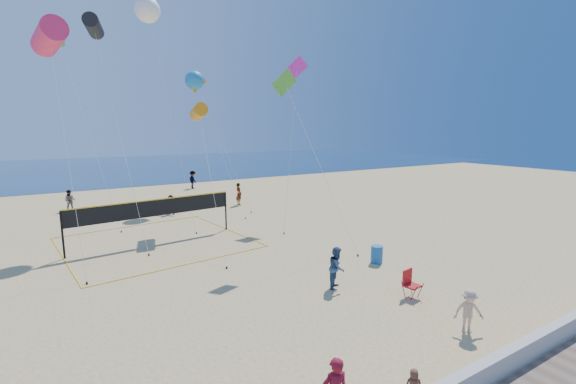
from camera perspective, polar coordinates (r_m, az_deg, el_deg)
ground at (r=12.30m, az=7.64°, el=-22.57°), size 120.00×120.00×0.00m
ocean at (r=70.64m, az=-25.93°, el=3.25°), size 140.00×50.00×0.03m
bystander_a at (r=16.19m, az=7.25°, el=-11.03°), size 1.06×1.05×1.72m
bystander_b at (r=14.12m, az=25.19°, el=-15.66°), size 1.08×0.97×1.45m
far_person_1 at (r=30.58m, az=-16.97°, el=-1.81°), size 1.38×1.17×1.49m
far_person_2 at (r=32.98m, az=-7.30°, el=-0.31°), size 0.47×0.70×1.91m
far_person_3 at (r=34.94m, az=-29.58°, el=-1.11°), size 0.96×0.83×1.68m
far_person_4 at (r=42.99m, az=-13.92°, el=1.78°), size 0.93×1.35×1.92m
camp_chair at (r=16.05m, az=17.61°, el=-12.56°), size 0.66×0.78×1.20m
trash_barrel at (r=19.48m, az=13.01°, el=-8.98°), size 0.58×0.58×0.85m
volleyball_net at (r=23.22m, az=-19.23°, el=-2.94°), size 10.40×10.27×2.51m
kite_0 at (r=22.92m, az=-31.88°, el=18.93°), size 1.68×6.54×11.60m
kite_1 at (r=26.38m, az=-26.86°, el=21.04°), size 1.88×6.78×12.81m
kite_2 at (r=26.41m, az=-13.08°, el=11.47°), size 2.55×10.01×8.13m
kite_4 at (r=20.57m, az=0.17°, el=14.35°), size 3.15×3.55×9.57m
kite_5 at (r=28.89m, az=1.23°, el=16.83°), size 4.70×4.77×11.69m
kite_6 at (r=28.25m, az=-20.11°, el=23.98°), size 2.36×4.87×14.64m
kite_7 at (r=34.31m, az=-13.69°, el=15.77°), size 1.93×8.61×11.21m
kite_8 at (r=32.83m, az=-30.91°, el=18.94°), size 2.79×7.69×13.16m
kite_9 at (r=33.78m, az=-12.95°, el=14.57°), size 2.93×5.97×11.08m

